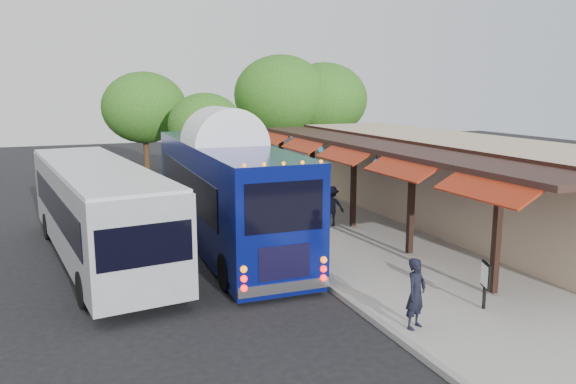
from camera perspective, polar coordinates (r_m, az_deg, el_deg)
name	(u,v)px	position (r m, az deg, el deg)	size (l,w,h in m)	color
ground	(306,272)	(17.70, 1.83, -8.17)	(90.00, 90.00, 0.00)	black
sidewalk	(379,227)	(23.31, 9.22, -3.49)	(10.00, 40.00, 0.15)	#9E9B93
curb	(265,238)	(21.26, -2.36, -4.73)	(0.20, 40.00, 0.16)	gray
station_shelter	(449,179)	(24.84, 16.06, 1.28)	(8.15, 20.00, 3.60)	tan
coach_bus	(225,187)	(20.45, -6.45, 0.52)	(2.80, 12.52, 3.98)	#08105E
city_bus	(97,208)	(19.59, -18.81, -1.52)	(4.12, 12.16, 3.20)	gray
ped_a	(416,294)	(13.52, 12.88, -10.02)	(0.61, 0.40, 1.68)	black
ped_b	(315,229)	(18.53, 2.72, -3.81)	(0.91, 0.71, 1.87)	black
ped_c	(321,199)	(23.59, 3.34, -0.71)	(1.08, 0.45, 1.85)	black
ped_d	(331,206)	(22.72, 4.42, -1.44)	(1.05, 0.61, 1.63)	black
sign_board	(485,278)	(15.11, 19.42, -8.21)	(0.24, 0.53, 1.22)	black
tree_left	(205,125)	(32.34, -8.39, 6.77)	(4.22, 4.22, 5.40)	#382314
tree_mid	(281,95)	(36.90, -0.73, 9.81)	(6.07, 6.07, 7.77)	#382314
tree_right	(324,100)	(37.83, 3.67, 9.35)	(5.72, 5.72, 7.32)	#382314
tree_far	(144,108)	(36.35, -14.38, 8.30)	(5.20, 5.20, 6.66)	#382314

